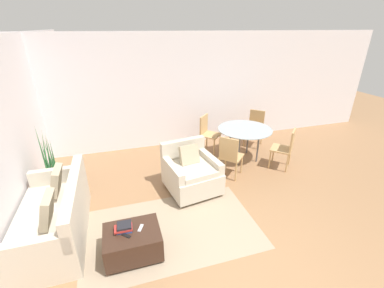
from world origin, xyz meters
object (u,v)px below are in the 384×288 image
ottoman (133,242)px  dining_chair_near_left (230,154)px  dining_chair_far_right (255,126)px  couch (55,219)px  book_stack (124,227)px  tv_remote_primary (141,228)px  dining_chair_near_right (286,146)px  tv_remote_secondary (126,236)px  dining_chair_far_left (207,131)px  armchair (191,173)px  dining_table (245,132)px  potted_plant (54,178)px

ottoman → dining_chair_near_left: dining_chair_near_left is taller
dining_chair_far_right → couch: bearing=-154.7°
book_stack → tv_remote_primary: bearing=-7.7°
book_stack → dining_chair_near_right: bearing=22.0°
ottoman → tv_remote_secondary: bearing=-143.7°
dining_chair_far_left → dining_chair_far_right: bearing=0.0°
tv_remote_secondary → dining_chair_far_right: bearing=39.2°
armchair → ottoman: 1.74m
tv_remote_secondary → dining_chair_near_left: dining_chair_near_left is taller
book_stack → dining_table: bearing=36.1°
tv_remote_primary → dining_chair_near_right: dining_chair_near_right is taller
couch → dining_table: couch is taller
dining_chair_near_right → dining_chair_far_right: bearing=90.0°
dining_chair_far_left → dining_chair_far_right: (1.31, 0.00, 0.00)m
book_stack → potted_plant: size_ratio=0.18×
dining_chair_near_left → tv_remote_primary: bearing=-143.8°
ottoman → dining_chair_near_right: (3.37, 1.45, 0.30)m
book_stack → dining_chair_far_left: dining_chair_far_left is taller
tv_remote_primary → dining_chair_far_left: size_ratio=0.15×
couch → dining_chair_near_right: size_ratio=1.96×
dining_table → potted_plant: bearing=-176.9°
armchair → dining_chair_near_right: dining_chair_near_right is taller
couch → potted_plant: potted_plant is taller
potted_plant → dining_chair_far_left: potted_plant is taller
couch → ottoman: size_ratio=2.39×
dining_chair_far_right → dining_chair_near_left: bearing=-135.0°
tv_remote_secondary → dining_chair_far_left: bearing=52.8°
book_stack → dining_chair_far_right: size_ratio=0.26×
couch → tv_remote_secondary: bearing=-37.2°
book_stack → dining_chair_near_left: dining_chair_near_left is taller
dining_chair_near_right → dining_chair_far_right: (0.00, 1.31, 0.00)m
armchair → ottoman: size_ratio=1.42×
book_stack → dining_chair_far_left: size_ratio=0.26×
potted_plant → dining_chair_far_right: size_ratio=1.50×
dining_chair_near_right → dining_chair_far_left: (-1.31, 1.31, 0.00)m
tv_remote_primary → dining_chair_near_left: 2.41m
tv_remote_primary → tv_remote_secondary: (-0.20, -0.08, 0.00)m
couch → tv_remote_primary: (1.16, -0.65, 0.09)m
armchair → dining_chair_far_left: bearing=59.9°
book_stack → dining_chair_near_left: bearing=33.0°
ottoman → dining_chair_near_right: bearing=23.3°
potted_plant → armchair: bearing=-14.6°
couch → dining_chair_far_right: couch is taller
dining_chair_near_left → dining_chair_far_left: same height
armchair → dining_chair_near_left: dining_chair_near_left is taller
dining_chair_far_left → book_stack: bearing=-128.5°
tv_remote_secondary → dining_chair_far_left: (2.14, 2.81, 0.12)m
couch → tv_remote_secondary: couch is taller
dining_chair_far_right → book_stack: bearing=-142.0°
dining_chair_near_left → dining_chair_far_left: 1.31m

